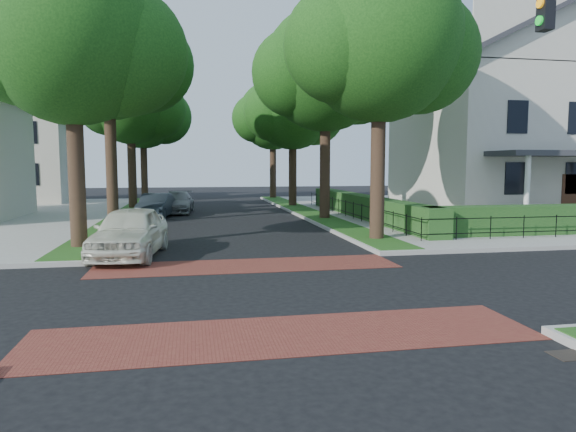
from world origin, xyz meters
The scene contains 22 objects.
ground centered at (0.00, 0.00, 0.00)m, with size 120.00×120.00×0.00m, color black.
sidewalk_ne centered at (19.50, 19.00, 0.07)m, with size 30.00×30.00×0.15m, color gray.
crosswalk_far centered at (0.00, 3.20, 0.01)m, with size 9.00×2.20×0.01m, color maroon.
crosswalk_near centered at (0.00, -3.20, 0.01)m, with size 9.00×2.20×0.01m, color maroon.
storm_drain centered at (4.30, -5.00, 0.01)m, with size 0.65×0.45×0.01m, color black.
grass_strip_ne centered at (5.40, 19.10, 0.16)m, with size 1.60×29.80×0.02m, color #274714.
grass_strip_nw centered at (-5.40, 19.10, 0.16)m, with size 1.60×29.80×0.02m, color #274714.
tree_right_near centered at (5.60, 7.24, 7.63)m, with size 7.75×6.67×10.66m.
tree_right_mid centered at (5.61, 15.25, 7.99)m, with size 8.25×7.09×11.22m.
tree_right_far centered at (5.60, 24.22, 6.91)m, with size 7.25×6.23×9.74m.
tree_right_back centered at (5.60, 33.23, 7.27)m, with size 7.50×6.45×10.20m.
tree_left_near centered at (-5.40, 7.23, 7.27)m, with size 7.50×6.45×10.20m.
tree_left_mid centered at (-5.39, 15.24, 8.34)m, with size 8.00×6.88×11.48m.
tree_left_far centered at (-5.40, 24.22, 7.12)m, with size 7.00×6.02×9.86m.
tree_left_back centered at (-5.40, 33.24, 7.41)m, with size 7.75×6.66×10.44m.
hedge_main_road centered at (7.70, 15.00, 0.75)m, with size 1.00×18.00×1.20m, color #16401A.
fence_main_road centered at (6.90, 15.00, 0.60)m, with size 0.06×18.00×0.90m, color black, non-canonical shape.
house_victorian centered at (17.51, 15.92, 6.02)m, with size 13.00×13.05×12.48m.
house_left_far centered at (-15.49, 31.99, 5.04)m, with size 10.00×9.00×10.14m.
parked_car_front centered at (-3.60, 5.47, 0.83)m, with size 1.95×4.86×1.66m, color silver.
parked_car_middle centered at (-3.60, 17.94, 0.70)m, with size 1.49×4.26×1.41m, color #1D252C.
parked_car_rear centered at (-2.49, 21.05, 0.67)m, with size 1.88×4.63×1.34m, color slate.
Camera 1 is at (-1.57, -11.89, 3.00)m, focal length 32.00 mm.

